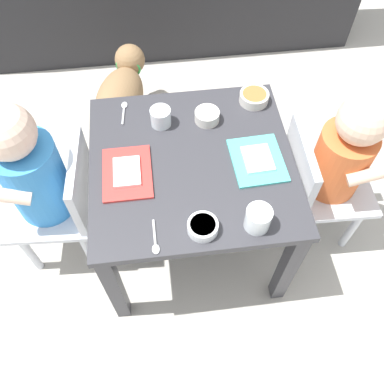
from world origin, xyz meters
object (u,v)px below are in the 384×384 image
spoon_by_left_tray (124,111)px  veggie_bowl_far (201,227)px  water_cup_right (258,219)px  dog (121,94)px  seated_child_left (36,175)px  seated_child_right (338,159)px  water_cup_left (161,118)px  cereal_bowl_left_side (207,116)px  dining_table (192,177)px  spoon_by_right_tray (155,240)px  food_tray_left (127,173)px  food_tray_right (257,160)px  veggie_bowl_near (254,97)px

spoon_by_left_tray → veggie_bowl_far: bearing=-67.6°
water_cup_right → dog: bearing=114.1°
seated_child_left → spoon_by_left_tray: (0.27, 0.19, 0.04)m
seated_child_right → water_cup_left: seated_child_right is taller
water_cup_left → spoon_by_left_tray: bearing=149.7°
seated_child_left → cereal_bowl_left_side: seated_child_left is taller
dining_table → seated_child_left: (-0.46, 0.04, 0.04)m
veggie_bowl_far → spoon_by_left_tray: veggie_bowl_far is taller
dining_table → seated_child_right: bearing=-0.1°
dog → veggie_bowl_far: (0.22, -0.82, 0.28)m
spoon_by_left_tray → spoon_by_right_tray: (0.07, -0.47, 0.00)m
water_cup_left → water_cup_right: size_ratio=0.93×
dining_table → spoon_by_right_tray: size_ratio=6.03×
dining_table → dog: dining_table is taller
dining_table → water_cup_left: water_cup_left is taller
dog → water_cup_left: bearing=-70.9°
food_tray_left → spoon_by_left_tray: food_tray_left is taller
cereal_bowl_left_side → seated_child_right: bearing=-21.6°
veggie_bowl_far → cereal_bowl_left_side: cereal_bowl_left_side is taller
food_tray_right → cereal_bowl_left_side: bearing=124.5°
spoon_by_right_tray → veggie_bowl_near: bearing=52.7°
water_cup_right → veggie_bowl_near: size_ratio=0.73×
dining_table → cereal_bowl_left_side: bearing=66.9°
water_cup_right → veggie_bowl_near: water_cup_right is taller
spoon_by_left_tray → spoon_by_right_tray: 0.47m
water_cup_left → cereal_bowl_left_side: water_cup_left is taller
dining_table → dog: size_ratio=1.28×
seated_child_right → veggie_bowl_near: bearing=136.6°
food_tray_right → veggie_bowl_far: bearing=-133.4°
water_cup_right → seated_child_right: bearing=35.9°
seated_child_right → veggie_bowl_far: bearing=-154.0°
seated_child_left → food_tray_left: bearing=-12.1°
food_tray_right → veggie_bowl_near: veggie_bowl_near is taller
water_cup_left → cereal_bowl_left_side: bearing=-1.4°
cereal_bowl_left_side → seated_child_left: bearing=-167.2°
food_tray_right → spoon_by_left_tray: 0.45m
food_tray_right → water_cup_right: water_cup_right is taller
dining_table → food_tray_right: food_tray_right is taller
seated_child_left → food_tray_right: bearing=-5.2°
dining_table → seated_child_right: 0.46m
seated_child_left → food_tray_left: (0.27, -0.06, 0.04)m
seated_child_left → food_tray_left: size_ratio=3.76×
seated_child_right → dining_table: bearing=179.9°
seated_child_left → dog: 0.65m
water_cup_right → spoon_by_right_tray: (-0.27, -0.01, -0.03)m
spoon_by_left_tray → dog: bearing=95.7°
dining_table → veggie_bowl_far: (-0.00, -0.23, 0.10)m
water_cup_left → veggie_bowl_far: bearing=-79.4°
cereal_bowl_left_side → food_tray_right: bearing=-55.5°
water_cup_left → water_cup_right: 0.45m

